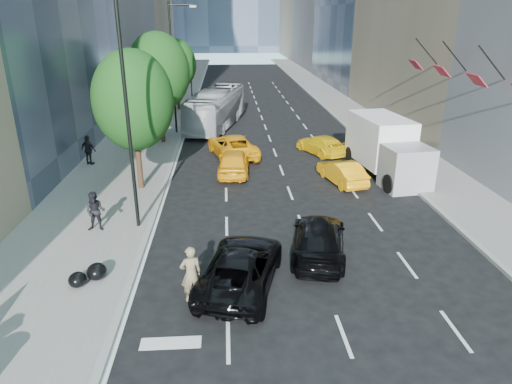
{
  "coord_description": "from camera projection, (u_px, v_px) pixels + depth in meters",
  "views": [
    {
      "loc": [
        -2.4,
        -15.13,
        9.05
      ],
      "look_at": [
        -1.13,
        4.13,
        1.6
      ],
      "focal_mm": 32.0,
      "sensor_mm": 36.0,
      "label": 1
    }
  ],
  "objects": [
    {
      "name": "tree_mid",
      "position": [
        158.0,
        72.0,
        32.82
      ],
      "size": [
        4.5,
        4.5,
        7.99
      ],
      "color": "black",
      "rests_on": "sidewalk_left"
    },
    {
      "name": "ground",
      "position": [
        292.0,
        269.0,
        17.49
      ],
      "size": [
        160.0,
        160.0,
        0.0
      ],
      "primitive_type": "plane",
      "color": "black",
      "rests_on": "ground"
    },
    {
      "name": "pedestrian_b",
      "position": [
        89.0,
        150.0,
        29.0
      ],
      "size": [
        1.2,
        0.91,
        1.9
      ],
      "primitive_type": "imported",
      "rotation": [
        0.0,
        0.0,
        2.68
      ],
      "color": "black",
      "rests_on": "sidewalk_left"
    },
    {
      "name": "sidewalk_right",
      "position": [
        349.0,
        112.0,
        46.01
      ],
      "size": [
        4.0,
        120.0,
        0.15
      ],
      "primitive_type": "cube",
      "color": "slate",
      "rests_on": "ground"
    },
    {
      "name": "sidewalk_left",
      "position": [
        159.0,
        114.0,
        44.84
      ],
      "size": [
        6.0,
        120.0,
        0.15
      ],
      "primitive_type": "cube",
      "color": "slate",
      "rests_on": "ground"
    },
    {
      "name": "taxi_a",
      "position": [
        234.0,
        161.0,
        27.79
      ],
      "size": [
        2.15,
        4.71,
        1.57
      ],
      "primitive_type": "imported",
      "rotation": [
        0.0,
        0.0,
        3.07
      ],
      "color": "#FFA80D",
      "rests_on": "ground"
    },
    {
      "name": "box_truck",
      "position": [
        386.0,
        147.0,
        27.4
      ],
      "size": [
        3.37,
        7.31,
        3.37
      ],
      "rotation": [
        0.0,
        0.0,
        0.12
      ],
      "color": "white",
      "rests_on": "ground"
    },
    {
      "name": "lamp_near",
      "position": [
        130.0,
        101.0,
        18.73
      ],
      "size": [
        2.13,
        0.22,
        10.0
      ],
      "color": "black",
      "rests_on": "sidewalk_left"
    },
    {
      "name": "skateboarder",
      "position": [
        191.0,
        278.0,
        15.04
      ],
      "size": [
        0.83,
        0.67,
        1.99
      ],
      "primitive_type": "imported",
      "rotation": [
        0.0,
        0.0,
        3.43
      ],
      "color": "#726447",
      "rests_on": "ground"
    },
    {
      "name": "taxi_b",
      "position": [
        342.0,
        172.0,
        26.31
      ],
      "size": [
        2.31,
        4.24,
        1.33
      ],
      "primitive_type": "imported",
      "rotation": [
        0.0,
        0.0,
        3.38
      ],
      "color": "#FFA30D",
      "rests_on": "ground"
    },
    {
      "name": "traffic_signal",
      "position": [
        190.0,
        61.0,
        52.81
      ],
      "size": [
        2.48,
        0.53,
        5.2
      ],
      "color": "black",
      "rests_on": "sidewalk_left"
    },
    {
      "name": "black_sedan_lincoln",
      "position": [
        241.0,
        267.0,
        16.18
      ],
      "size": [
        3.67,
        5.65,
        1.45
      ],
      "primitive_type": "imported",
      "rotation": [
        0.0,
        0.0,
        2.88
      ],
      "color": "black",
      "rests_on": "ground"
    },
    {
      "name": "black_sedan_mercedes",
      "position": [
        319.0,
        239.0,
        18.23
      ],
      "size": [
        3.05,
        5.33,
        1.45
      ],
      "primitive_type": "imported",
      "rotation": [
        0.0,
        0.0,
        2.93
      ],
      "color": "black",
      "rests_on": "ground"
    },
    {
      "name": "lamp_far",
      "position": [
        174.0,
        61.0,
        35.49
      ],
      "size": [
        2.13,
        0.22,
        10.0
      ],
      "color": "black",
      "rests_on": "sidewalk_left"
    },
    {
      "name": "city_bus",
      "position": [
        217.0,
        108.0,
        39.58
      ],
      "size": [
        5.39,
        11.92,
        3.23
      ],
      "primitive_type": "imported",
      "rotation": [
        0.0,
        0.0,
        -0.24
      ],
      "color": "#B5B9BC",
      "rests_on": "ground"
    },
    {
      "name": "taxi_d",
      "position": [
        321.0,
        145.0,
        31.94
      ],
      "size": [
        3.47,
        4.82,
        1.3
      ],
      "primitive_type": "imported",
      "rotation": [
        0.0,
        0.0,
        3.56
      ],
      "color": "yellow",
      "rests_on": "ground"
    },
    {
      "name": "garbage_bags",
      "position": [
        89.0,
        275.0,
        16.26
      ],
      "size": [
        1.23,
        1.18,
        0.61
      ],
      "color": "black",
      "rests_on": "sidewalk_left"
    },
    {
      "name": "facade_flags",
      "position": [
        461.0,
        72.0,
        25.23
      ],
      "size": [
        1.85,
        13.3,
        2.05
      ],
      "color": "black",
      "rests_on": "ground"
    },
    {
      "name": "tree_far",
      "position": [
        176.0,
        64.0,
        45.17
      ],
      "size": [
        3.9,
        3.9,
        6.92
      ],
      "color": "black",
      "rests_on": "sidewalk_left"
    },
    {
      "name": "pedestrian_a",
      "position": [
        95.0,
        212.0,
        19.99
      ],
      "size": [
        0.9,
        0.72,
        1.8
      ],
      "primitive_type": "imported",
      "rotation": [
        0.0,
        0.0,
        -0.04
      ],
      "color": "black",
      "rests_on": "sidewalk_left"
    },
    {
      "name": "taxi_c",
      "position": [
        233.0,
        146.0,
        31.18
      ],
      "size": [
        3.8,
        6.01,
        1.55
      ],
      "primitive_type": "imported",
      "rotation": [
        0.0,
        0.0,
        3.38
      ],
      "color": "#FFAC0D",
      "rests_on": "ground"
    },
    {
      "name": "tree_near",
      "position": [
        133.0,
        101.0,
        23.64
      ],
      "size": [
        4.2,
        4.2,
        7.46
      ],
      "color": "black",
      "rests_on": "sidewalk_left"
    }
  ]
}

